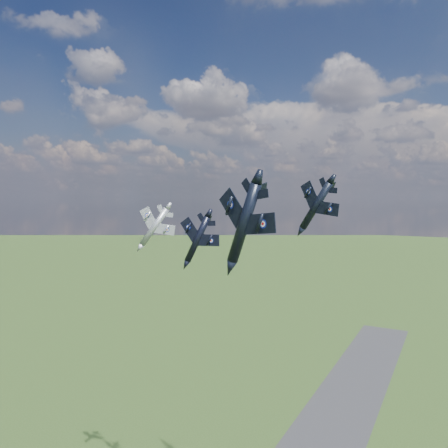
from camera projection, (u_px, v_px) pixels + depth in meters
The scene contains 4 objects.
jet_lead_navy at pixel (198, 239), 83.61m from camera, with size 9.56×13.33×2.76m, color black, non-canonical shape.
jet_right_navy at pixel (244, 223), 59.41m from camera, with size 11.48×16.01×3.31m, color black, non-canonical shape.
jet_high_navy at pixel (316, 206), 78.45m from camera, with size 9.80×13.66×2.83m, color black, non-canonical shape.
jet_left_silver at pixel (154, 227), 89.07m from camera, with size 9.00×12.54×2.60m, color #9A9FA4, non-canonical shape.
Camera 1 is at (39.42, -52.15, 87.14)m, focal length 35.00 mm.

